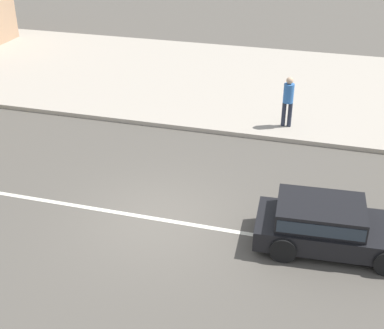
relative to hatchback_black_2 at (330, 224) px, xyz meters
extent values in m
plane|color=#544F47|center=(-4.14, -0.06, -0.59)|extent=(160.00, 160.00, 0.00)
cube|color=silver|center=(-4.14, -0.06, -0.58)|extent=(50.40, 0.14, 0.01)
cube|color=#ADA393|center=(-4.14, 10.20, -0.51)|extent=(68.00, 10.00, 0.15)
cube|color=black|center=(0.12, 0.01, -0.18)|extent=(3.66, 1.84, 0.48)
cube|color=black|center=(-0.23, -0.02, 0.29)|extent=(2.05, 1.57, 0.46)
cube|color=#28333D|center=(-0.23, -0.02, 0.29)|extent=(1.98, 1.60, 0.29)
cylinder|color=black|center=(1.17, 0.84, -0.29)|extent=(0.61, 0.26, 0.60)
cylinder|color=black|center=(-1.03, 0.69, -0.29)|extent=(0.61, 0.26, 0.60)
cylinder|color=black|center=(-0.92, -0.83, -0.29)|extent=(0.61, 0.26, 0.60)
cylinder|color=#232838|center=(-1.84, 6.18, -0.01)|extent=(0.14, 0.14, 0.85)
cylinder|color=#232838|center=(-1.64, 6.18, -0.01)|extent=(0.14, 0.14, 0.85)
cylinder|color=#336BB7|center=(-1.74, 6.18, 0.73)|extent=(0.34, 0.34, 0.64)
sphere|color=#D6AD89|center=(-1.74, 6.18, 1.16)|extent=(0.23, 0.23, 0.23)
camera|label=1|loc=(-0.25, -10.49, 6.96)|focal=50.00mm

